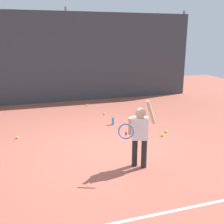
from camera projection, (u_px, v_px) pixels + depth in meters
ground_plane at (104, 149)px, 6.24m from camera, size 20.00×20.00×0.00m
court_line_baseline at (151, 215)px, 3.93m from camera, size 9.00×0.05×0.00m
back_fence_windscreen at (68, 58)px, 10.42m from camera, size 10.27×0.08×3.41m
fence_post_1 at (68, 56)px, 10.46m from camera, size 0.09×0.09×3.56m
fence_post_2 at (181, 53)px, 11.89m from camera, size 0.09×0.09×3.56m
tennis_player at (139, 132)px, 5.21m from camera, size 0.85×0.57×1.35m
water_bottle at (113, 121)px, 7.95m from camera, size 0.07×0.07×0.22m
tennis_ball_0 at (166, 131)px, 7.31m from camera, size 0.07×0.07×0.07m
tennis_ball_2 at (104, 113)px, 9.00m from camera, size 0.07×0.07×0.07m
tennis_ball_3 at (87, 105)px, 10.11m from camera, size 0.07×0.07×0.07m
tennis_ball_4 at (17, 137)px, 6.88m from camera, size 0.07×0.07×0.07m
tennis_ball_7 at (162, 135)px, 7.04m from camera, size 0.07×0.07×0.07m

